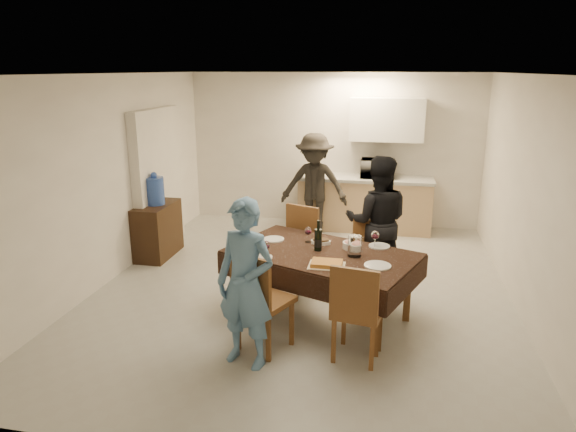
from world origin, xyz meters
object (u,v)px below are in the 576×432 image
Objects in this scene: water_jug at (155,191)px; microwave at (378,168)px; savoury_tart at (327,264)px; person_near at (246,284)px; person_far at (377,222)px; water_pitcher at (355,246)px; person_kitchen at (314,185)px; dining_table at (322,255)px; console at (158,230)px; wine_bottle at (318,236)px.

microwave reaches higher than water_jug.
person_near is (-0.65, -0.67, 0.01)m from savoury_tart.
person_far is (1.10, 2.10, 0.04)m from person_near.
savoury_tart is at bearing 84.31° from microwave.
person_kitchen is at bearing 106.41° from water_pitcher.
dining_table is 2.96m from person_kitchen.
console is at bearing 152.99° from water_pitcher.
person_kitchen is (0.03, 3.96, 0.05)m from person_near.
person_far is at bearing 59.04° from wine_bottle.
microwave is 1.11m from person_kitchen.
savoury_tart is at bearing -34.18° from water_jug.
microwave is at bearing 81.03° from wine_bottle.
microwave is at bearing 103.18° from dining_table.
water_jug is at bearing -145.01° from person_kitchen.
person_kitchen reaches higher than savoury_tart.
dining_table is 5.61× the size of water_jug.
person_near reaches higher than water_jug.
wine_bottle is 0.93× the size of savoury_tart.
water_pitcher is at bearing 76.79° from person_far.
dining_table is 0.22m from wine_bottle.
dining_table is 1.19m from person_near.
wine_bottle is 0.48m from savoury_tart.
microwave is at bearing 84.31° from savoury_tart.
person_kitchen is (2.08, 1.46, -0.14)m from water_jug.
savoury_tart is 0.65× the size of microwave.
person_far reaches higher than water_jug.
savoury_tart reaches higher than dining_table.
microwave is at bearing 31.80° from console.
person_kitchen is (-0.47, 2.86, -0.09)m from wine_bottle.
water_pitcher is (2.95, -1.50, 0.48)m from console.
person_near is 3.96m from person_kitchen.
water_jug is 1.79× the size of water_pitcher.
water_jug is 0.24× the size of person_far.
water_pitcher is at bearing 64.09° from person_near.
dining_table is 1.41× the size of person_near.
water_jug is at bearing 151.17° from wine_bottle.
person_kitchen is at bearing 34.99° from water_jug.
wine_bottle reaches higher than savoury_tart.
water_pitcher reaches higher than console.
water_jug reaches higher than savoury_tart.
person_far is at bearing -7.32° from console.
savoury_tart is 0.22× the size of person_far.
person_kitchen is at bearing 99.37° from wine_bottle.
person_near is (2.05, -2.50, -0.19)m from water_jug.
water_pitcher is 0.61× the size of savoury_tart.
savoury_tart is (0.15, -0.43, -0.15)m from wine_bottle.
water_jug is 3.18m from person_far.
wine_bottle is (2.55, -1.40, 0.54)m from console.
microwave reaches higher than savoury_tart.
microwave reaches higher than console.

